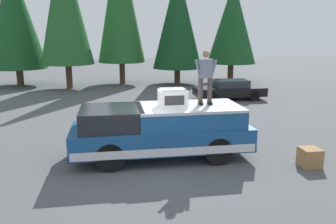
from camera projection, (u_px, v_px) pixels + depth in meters
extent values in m
plane|color=#4C4F51|center=(149.00, 164.00, 10.38)|extent=(90.00, 90.00, 0.00)
cube|color=navy|center=(161.00, 136.00, 10.78)|extent=(2.00, 5.50, 0.70)
cube|color=silver|center=(161.00, 142.00, 10.82)|extent=(2.01, 5.39, 0.24)
cube|color=black|center=(112.00, 118.00, 10.39)|extent=(1.84, 1.87, 0.60)
cube|color=navy|center=(189.00, 116.00, 10.78)|extent=(1.92, 3.19, 0.52)
cube|color=#B7BABF|center=(189.00, 107.00, 10.71)|extent=(1.94, 3.19, 0.08)
cube|color=#232326|center=(73.00, 149.00, 10.41)|extent=(1.96, 0.16, 0.20)
cube|color=#B2B5BA|center=(242.00, 140.00, 11.26)|extent=(1.96, 0.16, 0.20)
cylinder|color=black|center=(110.00, 157.00, 9.77)|extent=(0.30, 0.84, 0.84)
cylinder|color=black|center=(110.00, 139.00, 11.40)|extent=(0.30, 0.84, 0.84)
cylinder|color=black|center=(218.00, 151.00, 10.28)|extent=(0.30, 0.84, 0.84)
cylinder|color=black|center=(203.00, 134.00, 11.91)|extent=(0.30, 0.84, 0.84)
cube|color=white|center=(173.00, 98.00, 10.46)|extent=(0.64, 0.84, 0.52)
cube|color=#2D2D30|center=(174.00, 100.00, 10.15)|extent=(0.01, 0.59, 0.29)
cube|color=#99999E|center=(173.00, 89.00, 10.40)|extent=(0.58, 0.76, 0.04)
cylinder|color=#423D38|center=(210.00, 91.00, 10.82)|extent=(0.15, 0.15, 0.84)
cube|color=black|center=(210.00, 103.00, 10.87)|extent=(0.26, 0.11, 0.08)
cylinder|color=#423D38|center=(200.00, 91.00, 10.78)|extent=(0.15, 0.15, 0.84)
cube|color=black|center=(201.00, 103.00, 10.82)|extent=(0.26, 0.11, 0.08)
cube|color=gray|center=(206.00, 69.00, 10.64)|extent=(0.24, 0.40, 0.58)
sphere|color=#A37A5B|center=(206.00, 54.00, 10.54)|extent=(0.22, 0.22, 0.22)
cylinder|color=gray|center=(214.00, 69.00, 10.65)|extent=(0.09, 0.23, 0.58)
cylinder|color=gray|center=(198.00, 69.00, 10.57)|extent=(0.09, 0.23, 0.58)
cube|color=black|center=(229.00, 91.00, 20.31)|extent=(1.64, 4.10, 0.50)
cube|color=#282D38|center=(231.00, 83.00, 20.22)|extent=(1.31, 1.89, 0.42)
cylinder|color=black|center=(212.00, 97.00, 19.45)|extent=(0.20, 0.62, 0.62)
cylinder|color=black|center=(205.00, 93.00, 20.84)|extent=(0.20, 0.62, 0.62)
cylinder|color=black|center=(254.00, 96.00, 19.86)|extent=(0.20, 0.62, 0.62)
cylinder|color=black|center=(245.00, 92.00, 21.24)|extent=(0.20, 0.62, 0.62)
cube|color=olive|center=(310.00, 157.00, 10.11)|extent=(0.56, 0.56, 0.56)
cylinder|color=#4C3826|center=(230.00, 72.00, 27.64)|extent=(0.46, 0.46, 1.49)
cone|color=#194C23|center=(232.00, 22.00, 26.76)|extent=(3.80, 3.80, 6.32)
cylinder|color=#4C3826|center=(177.00, 76.00, 26.56)|extent=(0.45, 0.45, 1.21)
cone|color=#14421E|center=(178.00, 19.00, 25.60)|extent=(3.73, 3.73, 7.32)
cylinder|color=#4C3826|center=(122.00, 73.00, 26.62)|extent=(0.43, 0.43, 1.67)
cylinder|color=#4C3826|center=(69.00, 76.00, 24.32)|extent=(0.43, 0.43, 1.71)
cone|color=#235B28|center=(64.00, 2.00, 23.18)|extent=(3.62, 3.62, 8.37)
cylinder|color=#4C3826|center=(20.00, 77.00, 25.57)|extent=(0.50, 0.50, 1.29)
cone|color=#194C23|center=(14.00, 15.00, 24.57)|extent=(4.14, 4.14, 7.65)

